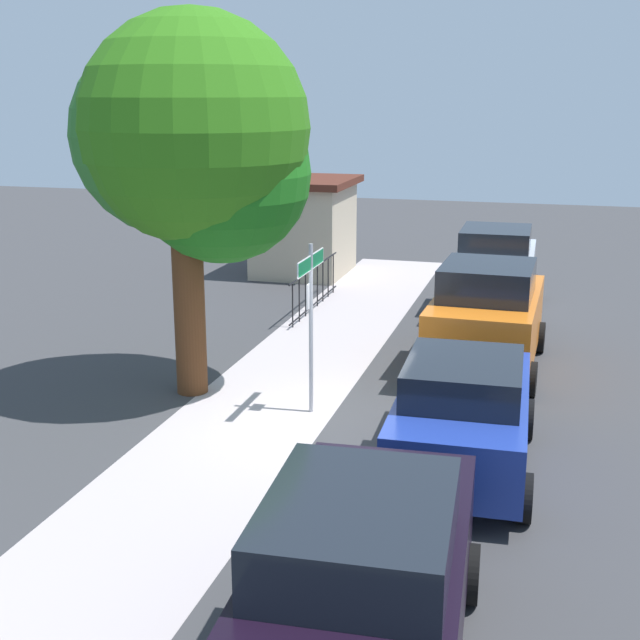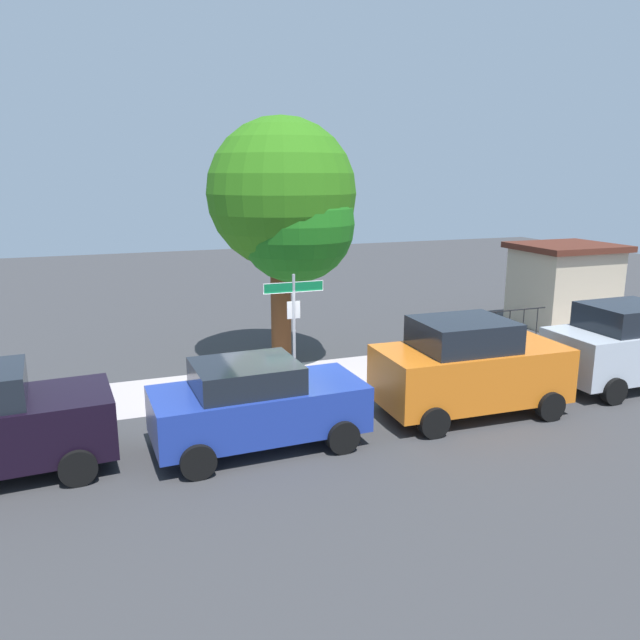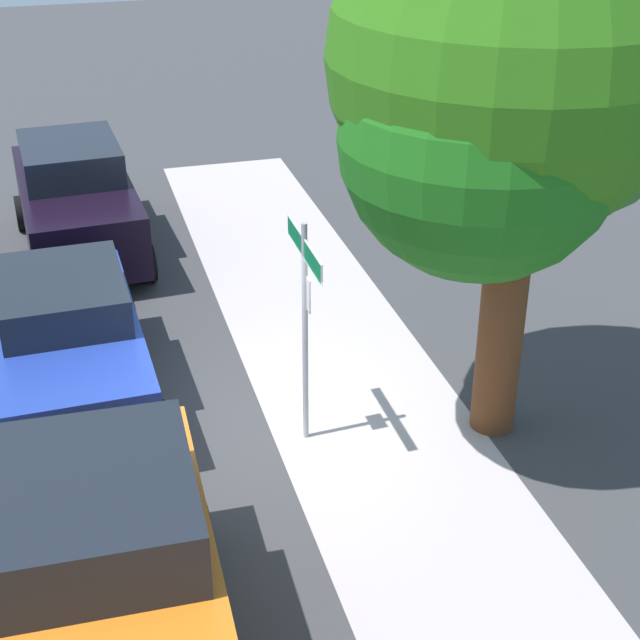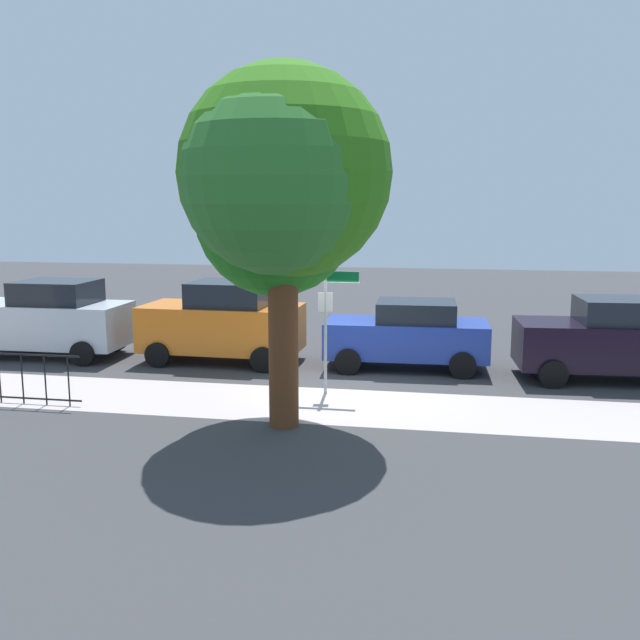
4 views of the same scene
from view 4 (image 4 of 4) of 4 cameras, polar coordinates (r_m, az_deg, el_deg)
name	(u,v)px [view 4 (image 4 of 4)]	position (r m, az deg, el deg)	size (l,w,h in m)	color
ground_plane	(346,389)	(15.79, 2.11, -5.67)	(60.00, 60.00, 0.00)	#38383A
sidewalk_strip	(244,401)	(14.97, -6.25, -6.56)	(24.00, 2.60, 0.00)	#ADA1A2
street_sign	(325,302)	(15.05, 0.45, 1.47)	(1.47, 0.07, 2.89)	#9EA0A5
shade_tree	(280,186)	(12.86, -3.25, 10.88)	(3.90, 4.08, 6.62)	#58321A
car_black	(613,340)	(17.76, 22.78, -1.48)	(4.39, 2.22, 1.95)	black
car_blue	(408,334)	(17.73, 7.17, -1.15)	(4.09, 2.09, 1.72)	#1F3695
car_orange	(224,322)	(18.48, -7.86, -0.17)	(4.16, 2.22, 2.13)	orange
car_silver	(51,319)	(20.29, -21.05, 0.08)	(4.19, 2.09, 2.08)	#B5BDC9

